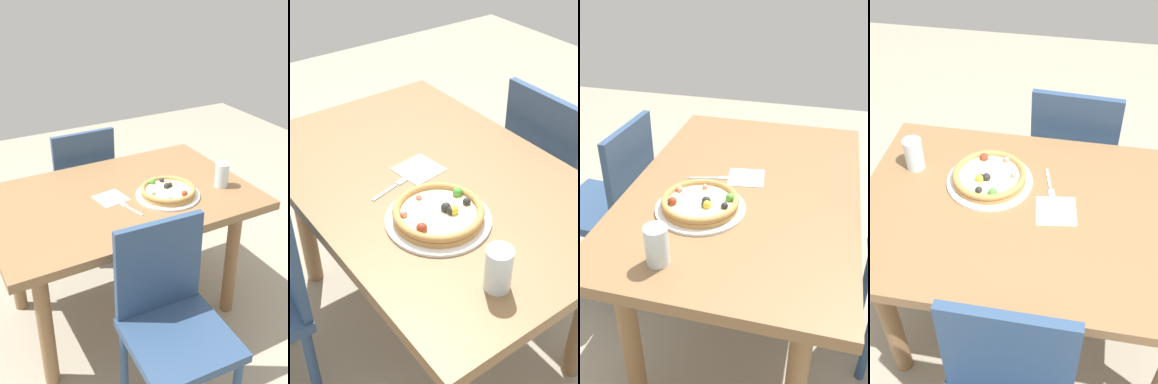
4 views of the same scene
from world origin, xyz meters
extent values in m
plane|color=#9E937F|center=(0.00, 0.00, 0.00)|extent=(6.00, 6.00, 0.00)
cube|color=olive|center=(0.00, 0.00, 0.71)|extent=(1.31, 0.86, 0.04)
cylinder|color=olive|center=(-0.51, -0.29, 0.34)|extent=(0.07, 0.07, 0.69)
cylinder|color=olive|center=(0.51, -0.29, 0.34)|extent=(0.07, 0.07, 0.69)
cylinder|color=olive|center=(-0.51, 0.29, 0.34)|extent=(0.07, 0.07, 0.69)
cylinder|color=olive|center=(0.51, 0.29, 0.34)|extent=(0.07, 0.07, 0.69)
cylinder|color=navy|center=(0.09, -0.55, 0.21)|extent=(0.04, 0.04, 0.43)
cylinder|color=navy|center=(-0.25, -0.53, 0.21)|extent=(0.04, 0.04, 0.43)
cube|color=navy|center=(-0.09, -0.71, 0.45)|extent=(0.42, 0.42, 0.04)
cube|color=navy|center=(-0.08, -0.52, 0.68)|extent=(0.38, 0.05, 0.42)
cylinder|color=navy|center=(-0.15, 0.88, 0.21)|extent=(0.04, 0.04, 0.43)
cylinder|color=navy|center=(0.19, 0.88, 0.21)|extent=(0.04, 0.04, 0.43)
cylinder|color=navy|center=(-0.15, 0.54, 0.21)|extent=(0.04, 0.04, 0.43)
cylinder|color=navy|center=(0.19, 0.54, 0.21)|extent=(0.04, 0.04, 0.43)
cube|color=navy|center=(0.02, 0.71, 0.45)|extent=(0.40, 0.40, 0.04)
cube|color=navy|center=(0.02, 0.52, 0.68)|extent=(0.38, 0.03, 0.42)
cylinder|color=white|center=(0.20, -0.12, 0.74)|extent=(0.32, 0.32, 0.01)
cylinder|color=#B78447|center=(0.20, -0.12, 0.75)|extent=(0.27, 0.27, 0.02)
cylinder|color=beige|center=(0.20, -0.12, 0.76)|extent=(0.24, 0.24, 0.01)
torus|color=#B78447|center=(0.20, -0.12, 0.77)|extent=(0.27, 0.27, 0.02)
sphere|color=#E58C7F|center=(0.12, -0.13, 0.77)|extent=(0.02, 0.02, 0.02)
sphere|color=#262626|center=(0.22, -0.03, 0.77)|extent=(0.02, 0.02, 0.02)
sphere|color=#E58C7F|center=(0.16, -0.21, 0.77)|extent=(0.02, 0.02, 0.02)
sphere|color=gold|center=(0.23, -0.08, 0.77)|extent=(0.03, 0.03, 0.03)
sphere|color=#262626|center=(0.21, -0.09, 0.77)|extent=(0.03, 0.03, 0.03)
sphere|color=#4C9E38|center=(0.17, -0.02, 0.78)|extent=(0.03, 0.03, 0.03)
sphere|color=maroon|center=(0.24, -0.21, 0.78)|extent=(0.03, 0.03, 0.03)
sphere|color=#262626|center=(0.23, -0.09, 0.77)|extent=(0.03, 0.03, 0.03)
cube|color=silver|center=(-0.01, -0.17, 0.73)|extent=(0.04, 0.11, 0.00)
cube|color=silver|center=(-0.03, -0.09, 0.73)|extent=(0.03, 0.05, 0.00)
cylinder|color=silver|center=(0.50, -0.15, 0.79)|extent=(0.07, 0.07, 0.13)
cube|color=white|center=(-0.06, -0.01, 0.73)|extent=(0.16, 0.16, 0.00)
camera|label=1|loc=(-0.81, -1.74, 1.77)|focal=40.93mm
camera|label=2|loc=(1.12, -0.81, 1.69)|focal=46.71mm
camera|label=3|loc=(1.38, 0.27, 1.56)|focal=39.53mm
camera|label=4|loc=(-0.11, 1.13, 1.88)|focal=43.34mm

